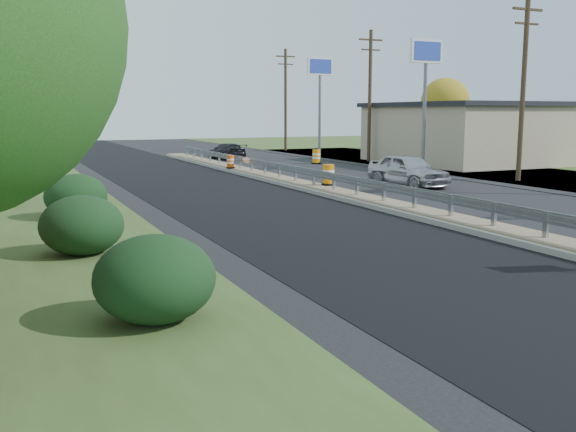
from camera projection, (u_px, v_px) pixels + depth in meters
name	position (u px, v px, depth m)	size (l,w,h in m)	color
ground	(450.00, 223.00, 20.90)	(140.00, 140.00, 0.00)	black
milled_overlay	(224.00, 194.00, 28.11)	(7.20, 120.00, 0.01)	black
median	(334.00, 192.00, 28.08)	(1.60, 55.00, 0.23)	gray
guardrail	(323.00, 176.00, 28.88)	(0.10, 46.15, 0.72)	silver
retail_building_near	(509.00, 132.00, 47.06)	(18.50, 12.50, 4.27)	tan
pylon_sign_mid	(426.00, 63.00, 38.52)	(2.20, 0.30, 7.90)	slate
pylon_sign_north	(320.00, 76.00, 51.13)	(2.20, 0.30, 7.90)	slate
utility_pole_smid	(523.00, 85.00, 32.87)	(1.90, 0.26, 9.40)	#473523
utility_pole_nmid	(370.00, 93.00, 46.38)	(1.90, 0.26, 9.40)	#473523
utility_pole_north	(286.00, 98.00, 59.88)	(1.90, 0.26, 9.40)	#473523
hedge_south	(155.00, 278.00, 10.91)	(2.09, 2.09, 1.52)	black
hedge_mid	(82.00, 225.00, 16.11)	(2.09, 2.09, 1.52)	black
hedge_north	(76.00, 196.00, 21.72)	(2.09, 2.09, 1.52)	black
tree_near_red	(2.00, 77.00, 23.85)	(4.95, 4.95, 7.35)	#473523
tree_far_yellow	(445.00, 102.00, 61.32)	(4.62, 4.62, 6.86)	#473523
barrel_median_mid	(328.00, 175.00, 29.61)	(0.65, 0.65, 0.96)	black
barrel_median_far	(230.00, 162.00, 38.73)	(0.53, 0.53, 0.78)	black
barrel_shoulder_mid	(316.00, 157.00, 44.91)	(0.68, 0.68, 0.99)	black
car_silver	(408.00, 170.00, 31.30)	(1.87, 4.64, 1.58)	#B2B2B7
car_dark_far	(227.00, 151.00, 49.35)	(1.74, 4.27, 1.24)	black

